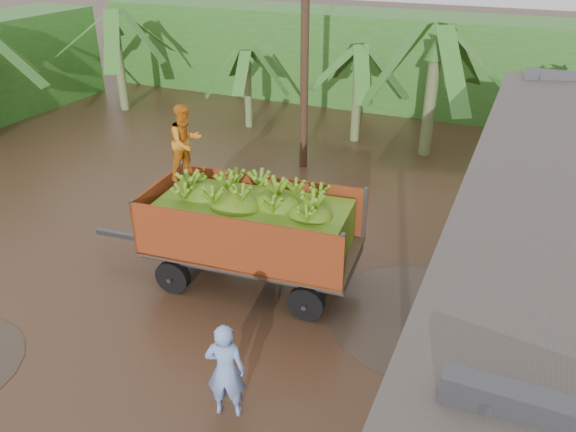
{
  "coord_description": "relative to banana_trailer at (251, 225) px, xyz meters",
  "views": [
    {
      "loc": [
        5.19,
        -6.64,
        6.68
      ],
      "look_at": [
        1.11,
        2.61,
        1.4
      ],
      "focal_mm": 35.0,
      "sensor_mm": 36.0,
      "label": 1
    }
  ],
  "objects": [
    {
      "name": "banana_trailer",
      "position": [
        0.0,
        0.0,
        0.0
      ],
      "size": [
        5.99,
        2.44,
        3.54
      ],
      "rotation": [
        0.0,
        0.0,
        0.09
      ],
      "color": "#B8431A",
      "rests_on": "ground"
    },
    {
      "name": "utility_pole",
      "position": [
        -1.42,
        6.24,
        2.66
      ],
      "size": [
        1.2,
        0.24,
        7.82
      ],
      "color": "#47301E",
      "rests_on": "ground"
    },
    {
      "name": "banana_plants",
      "position": [
        -5.01,
        4.47,
        0.62
      ],
      "size": [
        23.96,
        20.39,
        4.19
      ],
      "color": "#2D661E",
      "rests_on": "ground"
    },
    {
      "name": "man_blue",
      "position": [
        1.3,
        -3.39,
        -0.47
      ],
      "size": [
        0.69,
        0.56,
        1.66
      ],
      "primitive_type": "imported",
      "rotation": [
        0.0,
        0.0,
        3.44
      ],
      "color": "#7A98DF",
      "rests_on": "ground"
    },
    {
      "name": "hedge_north",
      "position": [
        -2.51,
        13.88,
        0.5
      ],
      "size": [
        22.0,
        3.0,
        3.6
      ],
      "primitive_type": "cube",
      "color": "#2D661E",
      "rests_on": "ground"
    },
    {
      "name": "ground",
      "position": [
        -0.51,
        -2.12,
        -1.3
      ],
      "size": [
        100.0,
        100.0,
        0.0
      ],
      "primitive_type": "plane",
      "color": "black",
      "rests_on": "ground"
    }
  ]
}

